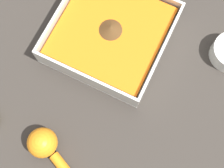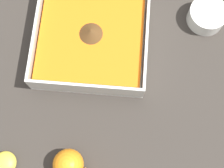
# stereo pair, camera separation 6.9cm
# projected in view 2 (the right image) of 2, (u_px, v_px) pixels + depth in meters

# --- Properties ---
(ground_plane) EXTENTS (4.00, 4.00, 0.00)m
(ground_plane) POSITION_uv_depth(u_px,v_px,m) (96.00, 28.00, 0.77)
(ground_plane) COLOR #332D28
(square_dish) EXTENTS (0.26, 0.26, 0.07)m
(square_dish) POSITION_uv_depth(u_px,v_px,m) (92.00, 38.00, 0.73)
(square_dish) COLOR silver
(square_dish) RESTS_ON ground_plane
(spice_bowl) EXTENTS (0.09, 0.09, 0.04)m
(spice_bowl) POSITION_uv_depth(u_px,v_px,m) (207.00, 16.00, 0.76)
(spice_bowl) COLOR silver
(spice_bowl) RESTS_ON ground_plane
(lemon_squeezer) EXTENTS (0.10, 0.16, 0.06)m
(lemon_squeezer) POSITION_uv_depth(u_px,v_px,m) (74.00, 167.00, 0.65)
(lemon_squeezer) COLOR orange
(lemon_squeezer) RESTS_ON ground_plane
(lemon_half) EXTENTS (0.05, 0.05, 0.03)m
(lemon_half) POSITION_uv_depth(u_px,v_px,m) (5.00, 163.00, 0.67)
(lemon_half) COLOR yellow
(lemon_half) RESTS_ON ground_plane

